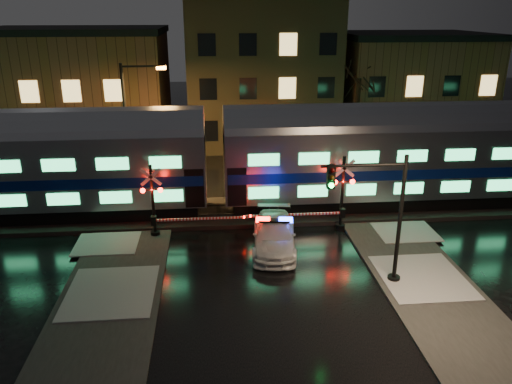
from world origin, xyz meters
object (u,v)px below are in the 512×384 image
at_px(streetlight, 130,121).
at_px(crossing_signal_right, 335,201).
at_px(crossing_signal_left, 161,208).
at_px(traffic_light, 379,219).
at_px(police_car, 274,235).

bearing_deg(streetlight, crossing_signal_right, -31.34).
height_order(crossing_signal_left, streetlight, streetlight).
xyz_separation_m(crossing_signal_left, traffic_light, (9.24, -5.41, 1.41)).
relative_size(police_car, crossing_signal_right, 0.91).
height_order(crossing_signal_right, streetlight, streetlight).
distance_m(crossing_signal_right, traffic_light, 5.59).
distance_m(crossing_signal_left, streetlight, 7.66).
xyz_separation_m(police_car, traffic_light, (3.77, -3.61, 2.25)).
relative_size(crossing_signal_right, traffic_light, 1.01).
bearing_deg(traffic_light, streetlight, 130.52).
relative_size(crossing_signal_right, streetlight, 0.71).
bearing_deg(crossing_signal_left, crossing_signal_right, 0.03).
relative_size(traffic_light, streetlight, 0.70).
xyz_separation_m(crossing_signal_left, streetlight, (-2.17, 6.70, 3.02)).
height_order(crossing_signal_right, traffic_light, traffic_light).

